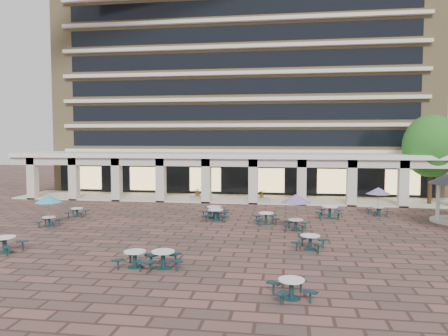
{
  "coord_description": "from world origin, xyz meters",
  "views": [
    {
      "loc": [
        5.16,
        -25.96,
        5.86
      ],
      "look_at": [
        0.88,
        3.0,
        3.82
      ],
      "focal_mm": 35.0,
      "sensor_mm": 36.0,
      "label": 1
    }
  ],
  "objects": [
    {
      "name": "ground",
      "position": [
        0.0,
        0.0,
        0.0
      ],
      "size": [
        120.0,
        120.0,
        0.0
      ],
      "primitive_type": "plane",
      "color": "brown",
      "rests_on": "ground"
    },
    {
      "name": "apartment_building",
      "position": [
        0.0,
        25.47,
        12.6
      ],
      "size": [
        40.0,
        15.5,
        25.2
      ],
      "color": "#9E8659",
      "rests_on": "ground"
    },
    {
      "name": "retail_arcade",
      "position": [
        0.0,
        14.8,
        3.0
      ],
      "size": [
        42.0,
        6.6,
        4.4
      ],
      "color": "white",
      "rests_on": "ground"
    },
    {
      "name": "picnic_table_0",
      "position": [
        -9.14,
        -5.88,
        0.48
      ],
      "size": [
        1.89,
        1.89,
        0.8
      ],
      "rotation": [
        0.0,
        0.0,
        -0.07
      ],
      "color": "#13313A",
      "rests_on": "ground"
    },
    {
      "name": "picnic_table_1",
      "position": [
        -0.36,
        -7.32,
        0.47
      ],
      "size": [
        2.06,
        2.06,
        0.78
      ],
      "rotation": [
        0.0,
        0.0,
        0.29
      ],
      "color": "#13313A",
      "rests_on": "ground"
    },
    {
      "name": "picnic_table_2",
      "position": [
        5.32,
        -10.25,
        0.43
      ],
      "size": [
        1.91,
        1.91,
        0.73
      ],
      "rotation": [
        0.0,
        0.0,
        0.29
      ],
      "color": "#13313A",
      "rests_on": "ground"
    },
    {
      "name": "picnic_table_3",
      "position": [
        6.34,
        -3.03,
        0.46
      ],
      "size": [
        2.03,
        2.03,
        0.77
      ],
      "rotation": [
        0.0,
        0.0,
        -0.29
      ],
      "color": "#13313A",
      "rests_on": "ground"
    },
    {
      "name": "picnic_table_4",
      "position": [
        -10.43,
        0.5,
        1.76
      ],
      "size": [
        1.79,
        1.79,
        2.07
      ],
      "rotation": [
        0.0,
        0.0,
        0.1
      ],
      "color": "#13313A",
      "rests_on": "ground"
    },
    {
      "name": "picnic_table_5",
      "position": [
        -1.65,
        -7.4,
        0.45
      ],
      "size": [
        1.85,
        1.85,
        0.75
      ],
      "rotation": [
        0.0,
        0.0,
        -0.15
      ],
      "color": "#13313A",
      "rests_on": "ground"
    },
    {
      "name": "picnic_table_6",
      "position": [
        5.67,
        1.63,
        1.95
      ],
      "size": [
        1.98,
        1.98,
        2.29
      ],
      "rotation": [
        0.0,
        0.0,
        -0.19
      ],
      "color": "#13313A",
      "rests_on": "ground"
    },
    {
      "name": "picnic_table_8",
      "position": [
        -10.3,
        4.11,
        0.39
      ],
      "size": [
        1.59,
        1.59,
        0.65
      ],
      "rotation": [
        0.0,
        0.0,
        0.13
      ],
      "color": "#13313A",
      "rests_on": "ground"
    },
    {
      "name": "picnic_table_9",
      "position": [
        -0.18,
        5.35,
        0.49
      ],
      "size": [
        2.15,
        2.15,
        0.82
      ],
      "rotation": [
        0.0,
        0.0,
        -0.29
      ],
      "color": "#13313A",
      "rests_on": "ground"
    },
    {
      "name": "picnic_table_10",
      "position": [
        8.2,
        6.36,
        0.51
      ],
      "size": [
        2.13,
        2.13,
        0.86
      ],
      "rotation": [
        0.0,
        0.0,
        -0.15
      ],
      "color": "#13313A",
      "rests_on": "ground"
    },
    {
      "name": "picnic_table_11",
      "position": [
        11.87,
        7.9,
        1.79
      ],
      "size": [
        1.83,
        1.83,
        2.11
      ],
      "rotation": [
        0.0,
        0.0,
        0.34
      ],
      "color": "#13313A",
      "rests_on": "ground"
    },
    {
      "name": "picnic_table_12",
      "position": [
        0.12,
        4.08,
        0.48
      ],
      "size": [
        1.85,
        1.85,
        0.81
      ],
      "rotation": [
        0.0,
        0.0,
        0.03
      ],
      "color": "#13313A",
      "rests_on": "ground"
    },
    {
      "name": "picnic_table_13",
      "position": [
        3.7,
        3.45,
        0.46
      ],
      "size": [
        1.97,
        1.97,
        0.78
      ],
      "rotation": [
        0.0,
        0.0,
        0.2
      ],
      "color": "#13313A",
      "rests_on": "ground"
    },
    {
      "name": "tree_east_c",
      "position": [
        17.35,
        13.88,
        5.13
      ],
      "size": [
        4.72,
        4.72,
        7.86
      ],
      "color": "#3C2D18",
      "rests_on": "ground"
    },
    {
      "name": "planter_left",
      "position": [
        -3.0,
        12.9,
        0.57
      ],
      "size": [
        1.5,
        0.8,
        1.33
      ],
      "color": "gray",
      "rests_on": "ground"
    },
    {
      "name": "planter_right",
      "position": [
        2.86,
        12.9,
        0.5
      ],
      "size": [
        1.5,
        0.72,
        1.25
      ],
      "color": "gray",
      "rests_on": "ground"
    }
  ]
}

